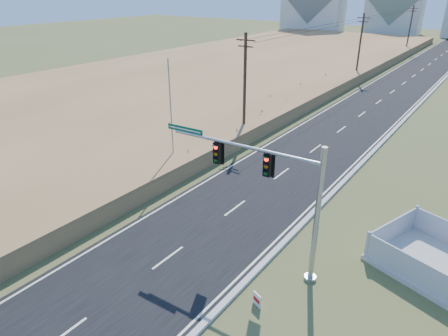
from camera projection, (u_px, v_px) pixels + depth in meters
ground at (194, 240)px, 21.47m from camera, size 260.00×260.00×0.00m
road at (410, 78)px, 58.46m from camera, size 8.00×180.00×0.06m
curb at (442, 82)px, 56.25m from camera, size 0.30×180.00×0.18m
reed_marsh at (237, 67)px, 63.46m from camera, size 38.00×110.00×1.30m
utility_pole_near at (245, 85)px, 34.04m from camera, size 1.80×0.26×9.00m
utility_pole_mid at (360, 46)px, 56.25m from camera, size 1.80×0.26×9.00m
utility_pole_far at (410, 29)px, 78.45m from camera, size 1.80×0.26×9.00m
condo_nw at (314, 4)px, 112.31m from camera, size 17.69×13.38×19.05m
condo_nnw at (395, 8)px, 108.00m from camera, size 14.93×11.17×17.03m
traffic_signal_mast at (279, 191)px, 17.75m from camera, size 8.33×0.75×6.63m
open_sign at (257, 300)px, 16.90m from camera, size 0.49×0.24×0.64m
flagpole at (172, 128)px, 28.43m from camera, size 0.36×0.36×8.07m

